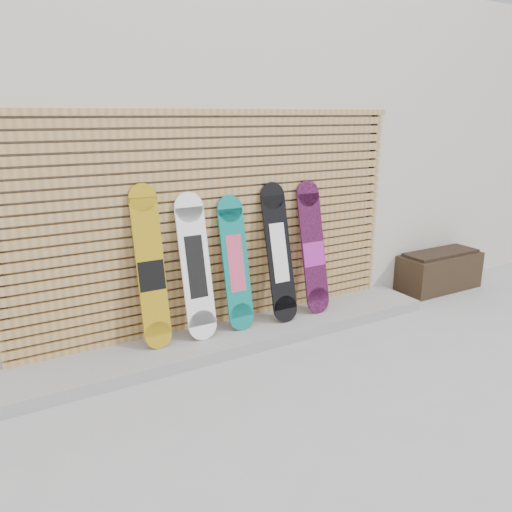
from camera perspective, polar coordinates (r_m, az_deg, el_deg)
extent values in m
plane|color=#98989A|center=(4.74, 2.89, -12.42)|extent=(80.00, 80.00, 0.00)
cube|color=beige|center=(7.54, -8.34, 12.40)|extent=(12.00, 5.00, 3.60)
cube|color=gray|center=(5.17, -2.63, -9.11)|extent=(4.60, 0.70, 0.12)
cube|color=#A87D46|center=(5.38, -4.06, -7.21)|extent=(4.20, 0.05, 0.08)
cube|color=#A87D46|center=(5.34, -4.08, -6.25)|extent=(4.20, 0.05, 0.08)
cube|color=#A87D46|center=(5.30, -4.10, -5.28)|extent=(4.20, 0.05, 0.07)
cube|color=#A87D46|center=(5.27, -4.12, -4.30)|extent=(4.20, 0.05, 0.07)
cube|color=#A87D46|center=(5.24, -4.14, -3.30)|extent=(4.20, 0.05, 0.07)
cube|color=#A87D46|center=(5.20, -4.17, -2.29)|extent=(4.20, 0.05, 0.07)
cube|color=#A87D46|center=(5.18, -4.19, -1.27)|extent=(4.20, 0.05, 0.07)
cube|color=#A87D46|center=(5.15, -4.21, -0.24)|extent=(4.20, 0.05, 0.07)
cube|color=#A87D46|center=(5.12, -4.23, 0.80)|extent=(4.20, 0.05, 0.07)
cube|color=#A87D46|center=(5.10, -4.25, 1.85)|extent=(4.20, 0.05, 0.08)
cube|color=#A87D46|center=(5.07, -4.28, 2.91)|extent=(4.20, 0.05, 0.08)
cube|color=#A87D46|center=(5.05, -4.30, 3.98)|extent=(4.20, 0.05, 0.08)
cube|color=#A87D46|center=(5.03, -4.32, 5.06)|extent=(4.20, 0.05, 0.08)
cube|color=#A87D46|center=(5.02, -4.34, 6.15)|extent=(4.20, 0.05, 0.08)
cube|color=#A87D46|center=(5.00, -4.37, 7.25)|extent=(4.20, 0.05, 0.08)
cube|color=#A87D46|center=(4.99, -4.39, 8.35)|extent=(4.20, 0.05, 0.08)
cube|color=#A87D46|center=(4.97, -4.42, 9.46)|extent=(4.20, 0.05, 0.08)
cube|color=#A87D46|center=(4.96, -4.44, 10.57)|extent=(4.20, 0.05, 0.08)
cube|color=#A87D46|center=(4.96, -4.46, 11.68)|extent=(4.20, 0.05, 0.08)
cube|color=#A87D46|center=(4.95, -4.49, 12.80)|extent=(4.20, 0.05, 0.08)
cube|color=#A87D46|center=(4.95, -4.51, 13.93)|extent=(4.20, 0.05, 0.08)
cube|color=#A87D46|center=(4.94, -4.54, 15.05)|extent=(4.20, 0.05, 0.08)
cube|color=black|center=(6.21, 12.74, 5.07)|extent=(0.06, 0.04, 2.23)
cube|color=#A87D46|center=(4.94, -4.56, 16.09)|extent=(4.26, 0.07, 0.06)
cube|color=black|center=(7.02, 20.18, -1.68)|extent=(1.14, 0.48, 0.48)
cube|color=black|center=(6.95, 20.38, 0.34)|extent=(1.05, 0.38, 0.04)
cube|color=#AD8712|center=(4.70, -11.96, -1.29)|extent=(0.26, 0.25, 1.27)
cylinder|color=#AD8712|center=(4.83, -11.11, -8.85)|extent=(0.26, 0.07, 0.26)
cylinder|color=#AD8712|center=(4.66, -12.85, 6.54)|extent=(0.26, 0.07, 0.26)
cube|color=black|center=(4.71, -11.86, -2.22)|extent=(0.25, 0.07, 0.28)
cube|color=white|center=(4.85, -6.91, -1.23)|extent=(0.29, 0.26, 1.13)
cylinder|color=white|center=(4.94, -6.13, -7.85)|extent=(0.29, 0.08, 0.29)
cylinder|color=white|center=(4.82, -7.70, 5.54)|extent=(0.29, 0.08, 0.29)
cube|color=black|center=(4.85, -6.91, -1.23)|extent=(0.18, 0.15, 0.60)
cube|color=#0C746D|center=(5.04, -2.35, -0.83)|extent=(0.28, 0.25, 1.08)
cylinder|color=#0C746D|center=(5.13, -1.68, -6.94)|extent=(0.28, 0.08, 0.28)
cylinder|color=#0C746D|center=(5.01, -3.03, 5.42)|extent=(0.28, 0.08, 0.28)
cube|color=#EC537C|center=(5.04, -2.35, -0.83)|extent=(0.17, 0.15, 0.57)
cube|color=black|center=(5.24, 2.64, 0.37)|extent=(0.28, 0.30, 1.17)
cylinder|color=black|center=(5.32, 3.37, -6.06)|extent=(0.28, 0.09, 0.28)
cylinder|color=black|center=(5.23, 1.89, 6.91)|extent=(0.28, 0.09, 0.28)
cube|color=white|center=(5.24, 2.64, 0.37)|extent=(0.18, 0.17, 0.61)
cube|color=black|center=(5.50, 6.52, 0.98)|extent=(0.29, 0.28, 1.16)
cylinder|color=black|center=(5.58, 7.11, -5.05)|extent=(0.29, 0.08, 0.29)
cylinder|color=black|center=(5.48, 5.92, 7.11)|extent=(0.29, 0.08, 0.29)
cube|color=#A9219B|center=(5.51, 6.59, 0.22)|extent=(0.27, 0.08, 0.26)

